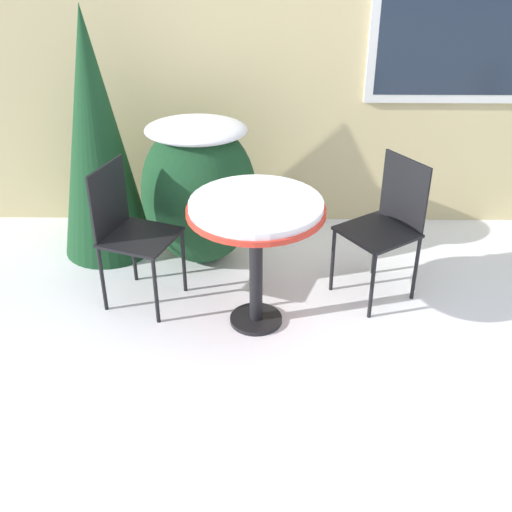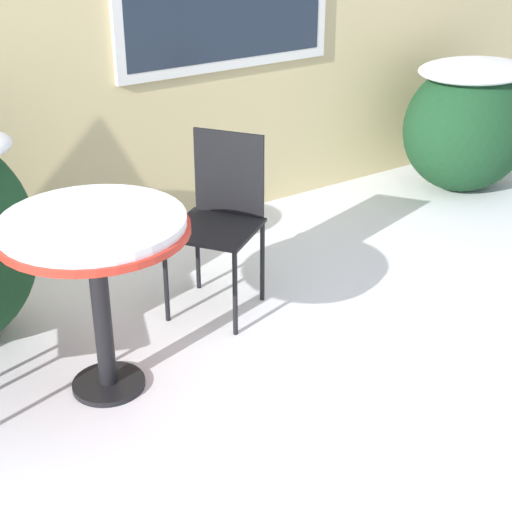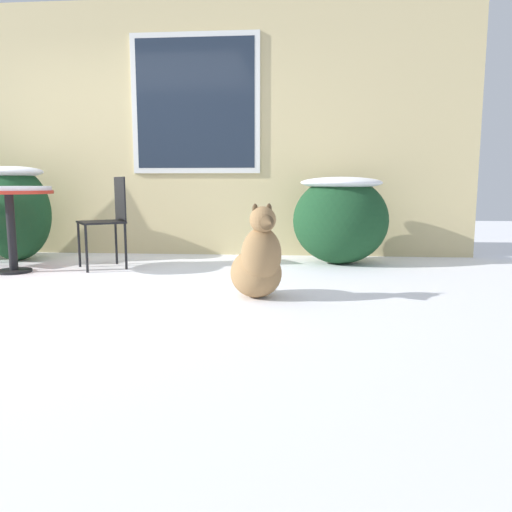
{
  "view_description": "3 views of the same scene",
  "coord_description": "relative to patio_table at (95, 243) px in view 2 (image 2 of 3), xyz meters",
  "views": [
    {
      "loc": [
        -0.59,
        -2.33,
        2.33
      ],
      "look_at": [
        -0.63,
        0.82,
        0.46
      ],
      "focal_mm": 45.0,
      "sensor_mm": 36.0,
      "label": 1
    },
    {
      "loc": [
        -1.69,
        -1.87,
        2.02
      ],
      "look_at": [
        0.0,
        0.6,
        0.55
      ],
      "focal_mm": 55.0,
      "sensor_mm": 36.0,
      "label": 2
    },
    {
      "loc": [
        2.03,
        -3.58,
        0.82
      ],
      "look_at": [
        1.72,
        -0.01,
        0.3
      ],
      "focal_mm": 35.0,
      "sensor_mm": 36.0,
      "label": 3
    }
  ],
  "objects": [
    {
      "name": "ground_plane",
      "position": [
        0.63,
        -0.82,
        -0.69
      ],
      "size": [
        16.0,
        16.0,
        0.0
      ],
      "primitive_type": "plane",
      "color": "white"
    },
    {
      "name": "patio_chair_near_table",
      "position": [
        0.8,
        0.34,
        -0.19
      ],
      "size": [
        0.56,
        0.56,
        0.89
      ],
      "rotation": [
        0.0,
        0.0,
        -0.97
      ],
      "color": "black",
      "rests_on": "ground_plane"
    },
    {
      "name": "patio_table",
      "position": [
        0.0,
        0.0,
        0.0
      ],
      "size": [
        0.77,
        0.77,
        0.8
      ],
      "color": "black",
      "rests_on": "ground_plane"
    },
    {
      "name": "shrub_middle",
      "position": [
        3.09,
        0.79,
        -0.21
      ],
      "size": [
        0.98,
        0.78,
        0.9
      ],
      "color": "#194223",
      "rests_on": "ground_plane"
    }
  ]
}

